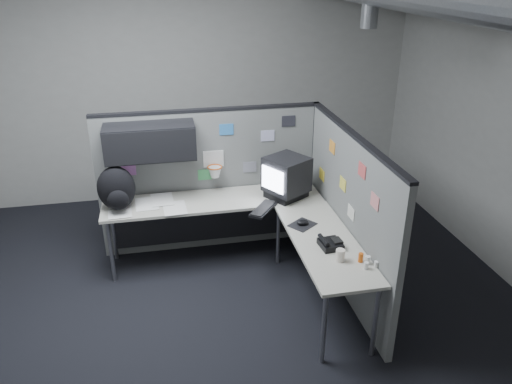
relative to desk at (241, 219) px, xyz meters
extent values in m
cube|color=black|center=(-0.15, -0.70, -0.62)|extent=(5.60, 5.60, 0.01)
cube|color=#9E9E99|center=(-0.15, 2.10, 0.99)|extent=(5.60, 0.01, 3.20)
cylinder|color=slate|center=(1.25, 0.10, 1.99)|extent=(0.16, 0.16, 0.30)
cube|color=slate|center=(-0.23, 0.60, 0.19)|extent=(2.43, 0.06, 1.60)
cube|color=black|center=(-0.23, 0.60, 1.00)|extent=(2.43, 0.07, 0.03)
cube|color=black|center=(0.95, 0.60, 0.19)|extent=(0.07, 0.07, 1.60)
cube|color=black|center=(-0.85, 0.40, 0.76)|extent=(0.90, 0.35, 0.35)
cube|color=black|center=(-0.85, 0.22, 0.76)|extent=(0.90, 0.02, 0.33)
cube|color=silver|center=(-0.20, 0.56, 0.47)|extent=(0.22, 0.02, 0.18)
torus|color=#D85914|center=(-0.20, 0.47, 0.41)|extent=(0.16, 0.16, 0.01)
cone|color=white|center=(-0.20, 0.47, 0.35)|extent=(0.14, 0.14, 0.11)
cube|color=#B266B2|center=(-1.10, 0.56, 0.41)|extent=(0.15, 0.01, 0.12)
cube|color=#337FCC|center=(-0.05, 0.56, 0.79)|extent=(0.15, 0.01, 0.12)
cube|color=gray|center=(0.20, 0.56, 0.34)|extent=(0.15, 0.01, 0.12)
cube|color=silver|center=(0.40, 0.56, 0.69)|extent=(0.15, 0.01, 0.12)
cube|color=#26262D|center=(0.63, 0.56, 0.84)|extent=(0.15, 0.01, 0.12)
cube|color=#4CB266|center=(-0.30, 0.56, 0.29)|extent=(0.15, 0.01, 0.12)
cube|color=slate|center=(0.95, -0.49, 0.19)|extent=(0.06, 2.23, 1.60)
cube|color=black|center=(0.95, -0.49, 1.00)|extent=(0.07, 2.23, 0.03)
cube|color=orange|center=(0.92, -0.05, 0.74)|extent=(0.01, 0.15, 0.12)
cube|color=#E5D84C|center=(0.92, -0.40, 0.49)|extent=(0.01, 0.15, 0.12)
cube|color=#CC4C4C|center=(0.92, -0.80, 0.79)|extent=(0.01, 0.15, 0.12)
cube|color=gold|center=(0.92, 0.20, 0.34)|extent=(0.01, 0.15, 0.12)
cube|color=#D87F7F|center=(0.92, -1.10, 0.64)|extent=(0.01, 0.15, 0.12)
cube|color=silver|center=(0.92, -0.65, 0.31)|extent=(0.01, 0.15, 0.12)
cube|color=#B5B3A4|center=(-0.25, 0.28, 0.10)|extent=(2.30, 0.56, 0.03)
cube|color=#B5B3A4|center=(0.63, -0.78, 0.10)|extent=(0.56, 1.55, 0.03)
cube|color=black|center=(-0.25, 0.50, -0.21)|extent=(2.18, 0.02, 0.55)
cylinder|color=gray|center=(-1.33, 0.06, -0.26)|extent=(0.04, 0.04, 0.70)
cylinder|color=gray|center=(-1.33, 0.50, -0.26)|extent=(0.04, 0.04, 0.70)
cylinder|color=gray|center=(0.41, 0.06, -0.26)|extent=(0.04, 0.04, 0.70)
cylinder|color=gray|center=(0.41, -1.48, -0.26)|extent=(0.04, 0.04, 0.70)
cylinder|color=gray|center=(0.85, -1.48, -0.26)|extent=(0.04, 0.04, 0.70)
cube|color=black|center=(0.53, 0.19, 0.15)|extent=(0.48, 0.47, 0.07)
cube|color=black|center=(0.53, 0.19, 0.37)|extent=(0.53, 0.53, 0.37)
cube|color=silver|center=(0.35, 0.09, 0.37)|extent=(0.17, 0.27, 0.24)
cube|color=black|center=(0.22, -0.08, 0.13)|extent=(0.36, 0.41, 0.03)
cube|color=black|center=(0.22, -0.08, 0.15)|extent=(0.32, 0.37, 0.01)
cube|color=black|center=(0.52, -0.46, 0.12)|extent=(0.30, 0.30, 0.01)
ellipsoid|color=black|center=(0.52, -0.46, 0.15)|extent=(0.12, 0.09, 0.05)
cube|color=black|center=(0.65, -0.89, 0.14)|extent=(0.20, 0.21, 0.05)
cylinder|color=black|center=(0.58, -0.89, 0.19)|extent=(0.06, 0.18, 0.04)
cube|color=black|center=(0.70, -0.90, 0.18)|extent=(0.09, 0.11, 0.02)
cylinder|color=silver|center=(0.86, -1.21, 0.15)|extent=(0.06, 0.06, 0.07)
cylinder|color=silver|center=(0.82, -1.28, 0.15)|extent=(0.05, 0.05, 0.06)
cylinder|color=silver|center=(0.91, -1.27, 0.14)|extent=(0.05, 0.05, 0.05)
cylinder|color=#D85914|center=(0.81, -1.17, 0.16)|extent=(0.05, 0.05, 0.08)
cylinder|color=beige|center=(0.65, -1.12, 0.17)|extent=(0.09, 0.09, 0.11)
cube|color=white|center=(-0.66, 0.15, 0.12)|extent=(0.24, 0.33, 0.00)
cube|color=white|center=(-0.94, 0.30, 0.12)|extent=(0.25, 0.34, 0.00)
cube|color=white|center=(-1.20, 0.18, 0.13)|extent=(0.25, 0.34, 0.00)
cube|color=white|center=(-0.78, 0.36, 0.13)|extent=(0.24, 0.33, 0.00)
ellipsoid|color=black|center=(-1.21, 0.25, 0.35)|extent=(0.43, 0.35, 0.46)
ellipsoid|color=black|center=(-1.20, 0.10, 0.28)|extent=(0.23, 0.16, 0.21)
camera|label=1|loc=(-0.75, -4.47, 2.40)|focal=35.00mm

